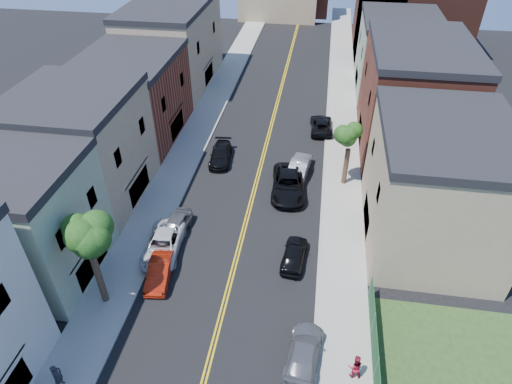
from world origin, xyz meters
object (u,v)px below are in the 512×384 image
at_px(red_sedan, 160,271).
at_px(pedestrian_right, 355,366).
at_px(black_car_left, 221,155).
at_px(pedestrian_left, 58,376).
at_px(grey_car_left, 175,227).
at_px(white_pickup, 163,245).
at_px(grey_car_right, 304,353).
at_px(silver_car_right, 300,166).
at_px(black_suv_lane, 288,184).
at_px(dark_car_right_far, 321,125).
at_px(black_car_right, 294,254).

distance_m(red_sedan, pedestrian_right, 14.41).
xyz_separation_m(black_car_left, pedestrian_left, (-3.79, -24.16, 0.36)).
bearing_deg(grey_car_left, white_pickup, -91.78).
bearing_deg(red_sedan, pedestrian_right, -29.65).
distance_m(grey_car_right, pedestrian_right, 2.97).
bearing_deg(white_pickup, silver_car_right, 48.37).
bearing_deg(grey_car_right, silver_car_right, -79.16).
relative_size(red_sedan, silver_car_right, 0.90).
xyz_separation_m(grey_car_right, silver_car_right, (-1.70, 19.49, 0.08)).
xyz_separation_m(pedestrian_left, pedestrian_right, (16.16, 3.11, -0.02)).
relative_size(grey_car_left, black_suv_lane, 0.68).
height_order(grey_car_right, silver_car_right, silver_car_right).
relative_size(dark_car_right_far, pedestrian_left, 2.72).
bearing_deg(black_car_right, white_pickup, 8.41).
xyz_separation_m(black_car_left, grey_car_right, (9.51, -20.40, -0.01)).
distance_m(red_sedan, dark_car_right_far, 25.37).
bearing_deg(pedestrian_right, red_sedan, -26.69).
relative_size(black_suv_lane, pedestrian_left, 3.44).
distance_m(silver_car_right, dark_car_right_far, 8.69).
height_order(white_pickup, pedestrian_right, pedestrian_right).
bearing_deg(grey_car_right, black_suv_lane, -75.42).
xyz_separation_m(black_suv_lane, pedestrian_right, (5.37, -16.95, 0.17)).
distance_m(grey_car_left, pedestrian_left, 13.50).
bearing_deg(red_sedan, dark_car_right_far, 58.72).
bearing_deg(black_suv_lane, red_sedan, -128.89).
xyz_separation_m(red_sedan, pedestrian_right, (13.30, -5.54, 0.35)).
xyz_separation_m(red_sedan, grey_car_left, (-0.30, 4.60, 0.03)).
distance_m(red_sedan, grey_car_right, 11.51).
xyz_separation_m(grey_car_right, black_car_right, (-1.25, 7.93, 0.01)).
relative_size(grey_car_right, black_suv_lane, 0.76).
bearing_deg(black_car_right, pedestrian_left, 49.05).
xyz_separation_m(dark_car_right_far, black_suv_lane, (-2.50, -11.73, 0.18)).
relative_size(black_car_left, black_suv_lane, 0.77).
bearing_deg(white_pickup, red_sedan, -81.02).
relative_size(white_pickup, black_car_right, 1.34).
bearing_deg(silver_car_right, white_pickup, 60.39).
distance_m(grey_car_left, black_car_right, 9.60).
height_order(dark_car_right_far, pedestrian_left, pedestrian_left).
bearing_deg(silver_car_right, dark_car_right_far, -93.48).
distance_m(red_sedan, pedestrian_left, 9.12).
bearing_deg(black_car_right, red_sedan, 23.25).
distance_m(dark_car_right_far, pedestrian_right, 28.82).
distance_m(white_pickup, pedestrian_left, 11.33).
bearing_deg(black_car_left, black_car_right, -61.51).
relative_size(white_pickup, grey_car_left, 1.29).
distance_m(white_pickup, silver_car_right, 15.31).
height_order(black_car_right, silver_car_right, silver_car_right).
distance_m(silver_car_right, black_suv_lane, 3.30).
bearing_deg(dark_car_right_far, white_pickup, 58.01).
bearing_deg(red_sedan, white_pickup, 96.19).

